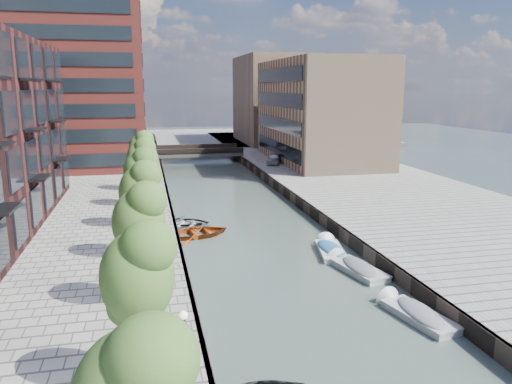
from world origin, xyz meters
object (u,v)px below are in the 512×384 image
object	(u,v)px
tree_6	(141,148)
sloop_4	(183,225)
tree_4	(140,170)
bridge	(199,152)
tree_1	(137,271)
tree_2	(139,218)
motorboat_4	(355,268)
motorboat_3	(330,249)
car	(274,159)
tree_5	(141,157)
sloop_2	(198,236)
sloop_3	(183,227)
tree_3	(140,189)
motorboat_1	(414,313)

from	to	relation	value
tree_6	sloop_4	xyz separation A→B (m)	(3.23, -10.60, -5.31)
tree_4	sloop_4	bearing A→B (deg)	46.45
bridge	tree_6	xyz separation A→B (m)	(-8.50, -26.00, 3.92)
tree_1	tree_2	bearing A→B (deg)	90.00
motorboat_4	bridge	bearing A→B (deg)	95.13
tree_6	bridge	bearing A→B (deg)	71.90
sloop_4	motorboat_3	size ratio (longest dim) A/B	0.91
tree_4	car	bearing A→B (deg)	58.11
bridge	tree_6	bearing A→B (deg)	-108.10
tree_5	tree_2	bearing A→B (deg)	-90.00
car	tree_6	bearing A→B (deg)	-117.97
motorboat_4	car	world-z (taller)	car
tree_6	sloop_2	world-z (taller)	tree_6
tree_5	bridge	bearing A→B (deg)	75.56
sloop_3	sloop_2	bearing A→B (deg)	-138.72
tree_1	car	bearing A→B (deg)	70.36
tree_1	tree_6	bearing A→B (deg)	90.00
tree_2	sloop_2	distance (m)	15.48
bridge	sloop_3	size ratio (longest dim) A/B	2.84
sloop_4	motorboat_4	xyz separation A→B (m)	(9.72, -12.99, 0.19)
sloop_4	car	bearing A→B (deg)	-13.11
tree_3	tree_2	bearing A→B (deg)	-90.00
sloop_3	car	distance (m)	29.38
tree_1	tree_3	xyz separation A→B (m)	(0.00, 14.00, 0.00)
sloop_3	motorboat_4	size ratio (longest dim) A/B	0.93
motorboat_1	motorboat_4	xyz separation A→B (m)	(-0.29, 6.64, 0.01)
tree_3	sloop_3	size ratio (longest dim) A/B	1.30
tree_6	sloop_2	xyz separation A→B (m)	(4.09, -14.04, -5.31)
motorboat_1	tree_3	bearing A→B (deg)	145.11
tree_5	sloop_3	size ratio (longest dim) A/B	1.30
tree_5	sloop_2	bearing A→B (deg)	-59.87
tree_6	car	bearing A→B (deg)	39.03
tree_1	tree_5	xyz separation A→B (m)	(0.00, 28.00, 0.00)
sloop_4	bridge	bearing A→B (deg)	8.69
tree_4	sloop_3	bearing A→B (deg)	39.88
sloop_4	motorboat_1	world-z (taller)	motorboat_1
sloop_2	tree_5	bearing A→B (deg)	17.16
motorboat_3	motorboat_4	xyz separation A→B (m)	(0.23, -3.75, 0.00)
motorboat_3	tree_1	bearing A→B (deg)	-130.00
tree_4	tree_5	bearing A→B (deg)	90.00
tree_2	tree_4	world-z (taller)	same
bridge	car	distance (m)	14.85
sloop_2	motorboat_1	world-z (taller)	motorboat_1
tree_5	sloop_4	world-z (taller)	tree_5
tree_4	motorboat_3	bearing A→B (deg)	-24.67
tree_1	motorboat_3	bearing A→B (deg)	50.00
tree_4	motorboat_4	size ratio (longest dim) A/B	1.21
motorboat_3	motorboat_1	bearing A→B (deg)	-87.12
sloop_2	sloop_4	distance (m)	3.54
bridge	tree_1	xyz separation A→B (m)	(-8.50, -61.00, 3.92)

